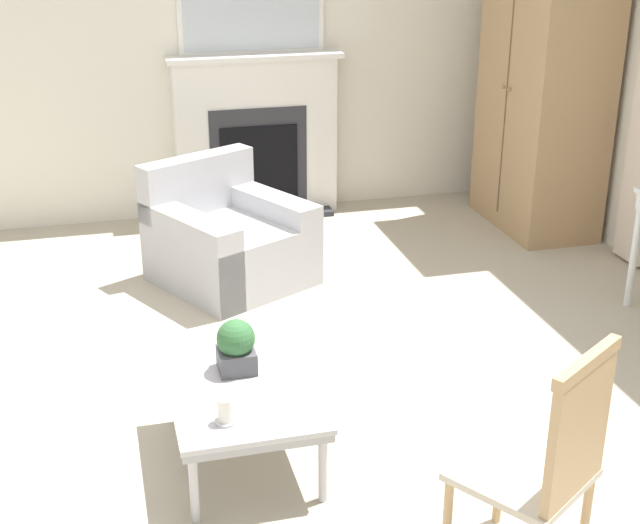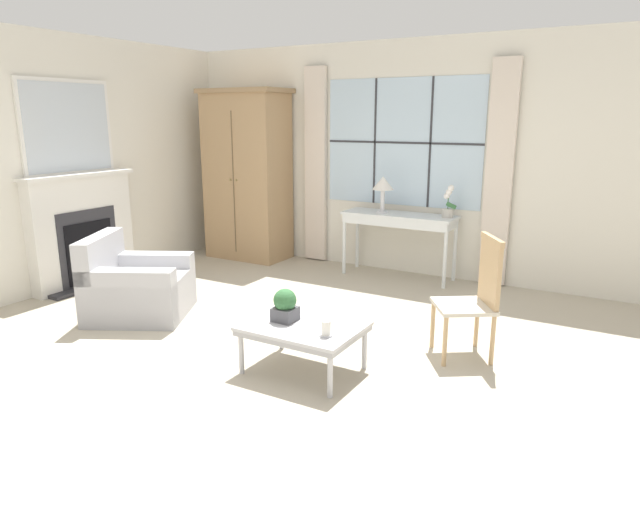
# 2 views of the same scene
# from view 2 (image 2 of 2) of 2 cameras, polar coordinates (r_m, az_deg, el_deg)

# --- Properties ---
(ground_plane) EXTENTS (14.00, 14.00, 0.00)m
(ground_plane) POSITION_cam_2_polar(r_m,az_deg,el_deg) (4.87, -5.99, -8.87)
(ground_plane) COLOR #B2A893
(wall_back_windowed) EXTENTS (7.20, 0.14, 2.80)m
(wall_back_windowed) POSITION_cam_2_polar(r_m,az_deg,el_deg) (7.16, 8.25, 10.08)
(wall_back_windowed) COLOR silver
(wall_back_windowed) RESTS_ON ground_plane
(wall_left) EXTENTS (0.06, 7.20, 2.80)m
(wall_left) POSITION_cam_2_polar(r_m,az_deg,el_deg) (7.09, -23.79, 9.01)
(wall_left) COLOR silver
(wall_left) RESTS_ON ground_plane
(fireplace) EXTENTS (0.34, 1.37, 2.31)m
(fireplace) POSITION_cam_2_polar(r_m,az_deg,el_deg) (7.06, -22.79, 3.90)
(fireplace) COLOR #2D2D33
(fireplace) RESTS_ON ground_plane
(armoire) EXTENTS (1.16, 0.66, 2.27)m
(armoire) POSITION_cam_2_polar(r_m,az_deg,el_deg) (7.89, -7.28, 8.61)
(armoire) COLOR tan
(armoire) RESTS_ON ground_plane
(console_table) EXTENTS (1.37, 0.45, 0.78)m
(console_table) POSITION_cam_2_polar(r_m,az_deg,el_deg) (6.92, 7.92, 4.07)
(console_table) COLOR silver
(console_table) RESTS_ON ground_plane
(table_lamp) EXTENTS (0.26, 0.26, 0.44)m
(table_lamp) POSITION_cam_2_polar(r_m,az_deg,el_deg) (6.89, 6.32, 7.64)
(table_lamp) COLOR silver
(table_lamp) RESTS_ON console_table
(potted_orchid) EXTENTS (0.17, 0.13, 0.38)m
(potted_orchid) POSITION_cam_2_polar(r_m,az_deg,el_deg) (6.74, 12.70, 5.60)
(potted_orchid) COLOR #BCB7AD
(potted_orchid) RESTS_ON console_table
(armchair_upholstered) EXTENTS (1.19, 1.18, 0.80)m
(armchair_upholstered) POSITION_cam_2_polar(r_m,az_deg,el_deg) (5.88, -17.88, -2.59)
(armchair_upholstered) COLOR #B2B2B7
(armchair_upholstered) RESTS_ON ground_plane
(side_chair_wooden) EXTENTS (0.61, 0.61, 1.00)m
(side_chair_wooden) POSITION_cam_2_polar(r_m,az_deg,el_deg) (4.75, 15.40, -2.85)
(side_chair_wooden) COLOR beige
(side_chair_wooden) RESTS_ON ground_plane
(coffee_table) EXTENTS (0.87, 0.65, 0.38)m
(coffee_table) POSITION_cam_2_polar(r_m,az_deg,el_deg) (4.37, -1.68, -6.79)
(coffee_table) COLOR #BCBCC1
(coffee_table) RESTS_ON ground_plane
(potted_plant_small) EXTENTS (0.18, 0.18, 0.26)m
(potted_plant_small) POSITION_cam_2_polar(r_m,az_deg,el_deg) (4.40, -3.52, -4.32)
(potted_plant_small) COLOR #4C4C51
(potted_plant_small) RESTS_ON coffee_table
(pillar_candle) EXTENTS (0.10, 0.10, 0.13)m
(pillar_candle) POSITION_cam_2_polar(r_m,az_deg,el_deg) (4.12, 0.61, -6.71)
(pillar_candle) COLOR silver
(pillar_candle) RESTS_ON coffee_table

